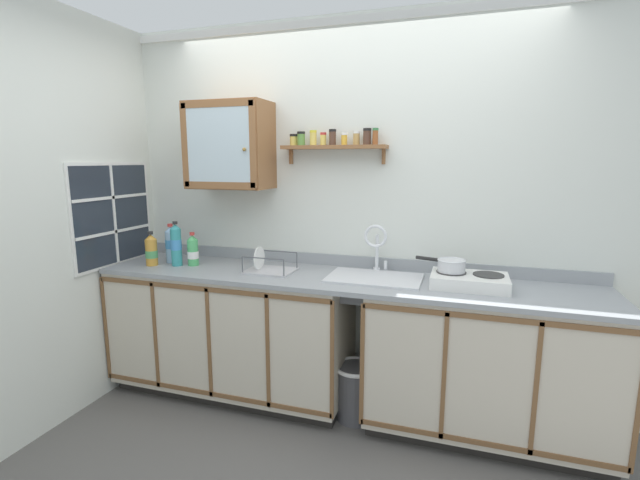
# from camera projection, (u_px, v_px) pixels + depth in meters

# --- Properties ---
(floor) EXTENTS (6.26, 6.26, 0.00)m
(floor) POSITION_uv_depth(u_px,v_px,m) (321.00, 437.00, 2.69)
(floor) COLOR #565451
(floor) RESTS_ON ground
(back_wall) EXTENTS (3.86, 0.07, 2.59)m
(back_wall) POSITION_uv_depth(u_px,v_px,m) (351.00, 211.00, 3.08)
(back_wall) COLOR silver
(back_wall) RESTS_ON ground
(side_wall_left) EXTENTS (0.05, 3.44, 2.59)m
(side_wall_left) POSITION_uv_depth(u_px,v_px,m) (49.00, 220.00, 2.70)
(side_wall_left) COLOR silver
(side_wall_left) RESTS_ON ground
(lower_cabinet_run) EXTENTS (1.69, 0.61, 0.89)m
(lower_cabinet_run) POSITION_uv_depth(u_px,v_px,m) (232.00, 332.00, 3.17)
(lower_cabinet_run) COLOR black
(lower_cabinet_run) RESTS_ON ground
(lower_cabinet_run_right) EXTENTS (1.40, 0.61, 0.89)m
(lower_cabinet_run_right) POSITION_uv_depth(u_px,v_px,m) (486.00, 365.00, 2.65)
(lower_cabinet_run_right) COLOR black
(lower_cabinet_run_right) RESTS_ON ground
(countertop) EXTENTS (3.22, 0.63, 0.03)m
(countertop) POSITION_uv_depth(u_px,v_px,m) (338.00, 279.00, 2.85)
(countertop) COLOR gray
(countertop) RESTS_ON lower_cabinet_run
(backsplash) EXTENTS (3.22, 0.02, 0.08)m
(backsplash) POSITION_uv_depth(u_px,v_px,m) (349.00, 261.00, 3.11)
(backsplash) COLOR gray
(backsplash) RESTS_ON countertop
(sink) EXTENTS (0.58, 0.42, 0.45)m
(sink) POSITION_uv_depth(u_px,v_px,m) (374.00, 282.00, 2.81)
(sink) COLOR silver
(sink) RESTS_ON countertop
(hot_plate_stove) EXTENTS (0.44, 0.30, 0.08)m
(hot_plate_stove) POSITION_uv_depth(u_px,v_px,m) (469.00, 281.00, 2.61)
(hot_plate_stove) COLOR silver
(hot_plate_stove) RESTS_ON countertop
(saucepan) EXTENTS (0.30, 0.17, 0.07)m
(saucepan) POSITION_uv_depth(u_px,v_px,m) (451.00, 265.00, 2.65)
(saucepan) COLOR silver
(saucepan) RESTS_ON hot_plate_stove
(bottle_detergent_teal_0) EXTENTS (0.08, 0.08, 0.32)m
(bottle_detergent_teal_0) POSITION_uv_depth(u_px,v_px,m) (176.00, 245.00, 3.12)
(bottle_detergent_teal_0) COLOR teal
(bottle_detergent_teal_0) RESTS_ON countertop
(bottle_soda_green_1) EXTENTS (0.08, 0.08, 0.24)m
(bottle_soda_green_1) POSITION_uv_depth(u_px,v_px,m) (193.00, 251.00, 3.14)
(bottle_soda_green_1) COLOR #4CB266
(bottle_soda_green_1) RESTS_ON countertop
(bottle_water_blue_2) EXTENTS (0.08, 0.08, 0.28)m
(bottle_water_blue_2) POSITION_uv_depth(u_px,v_px,m) (171.00, 244.00, 3.23)
(bottle_water_blue_2) COLOR #8CB7E0
(bottle_water_blue_2) RESTS_ON countertop
(bottle_juice_amber_3) EXTENTS (0.08, 0.08, 0.24)m
(bottle_juice_amber_3) POSITION_uv_depth(u_px,v_px,m) (151.00, 251.00, 3.14)
(bottle_juice_amber_3) COLOR gold
(bottle_juice_amber_3) RESTS_ON countertop
(dish_rack) EXTENTS (0.32, 0.25, 0.17)m
(dish_rack) POSITION_uv_depth(u_px,v_px,m) (269.00, 268.00, 2.97)
(dish_rack) COLOR #B2B2B7
(dish_rack) RESTS_ON countertop
(wall_cabinet) EXTENTS (0.57, 0.34, 0.59)m
(wall_cabinet) POSITION_uv_depth(u_px,v_px,m) (230.00, 146.00, 3.08)
(wall_cabinet) COLOR brown
(spice_shelf) EXTENTS (0.71, 0.14, 0.23)m
(spice_shelf) POSITION_uv_depth(u_px,v_px,m) (333.00, 144.00, 2.94)
(spice_shelf) COLOR brown
(window) EXTENTS (0.03, 0.74, 0.73)m
(window) POSITION_uv_depth(u_px,v_px,m) (113.00, 214.00, 3.15)
(window) COLOR #262D38
(trash_bin) EXTENTS (0.28, 0.28, 0.36)m
(trash_bin) POSITION_uv_depth(u_px,v_px,m) (355.00, 390.00, 2.87)
(trash_bin) COLOR #4C4C51
(trash_bin) RESTS_ON ground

